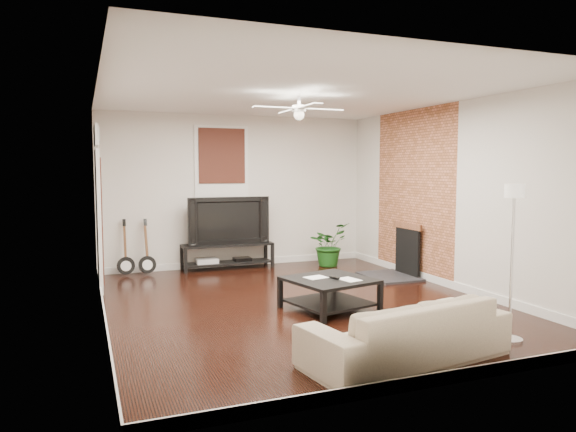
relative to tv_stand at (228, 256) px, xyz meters
name	(u,v)px	position (x,y,z in m)	size (l,w,h in m)	color
room	(299,200)	(0.26, -2.78, 1.17)	(5.01, 6.01, 2.81)	black
brick_accent	(413,194)	(2.75, -1.78, 1.17)	(0.02, 2.20, 2.80)	brown
fireplace	(398,250)	(2.46, -1.78, 0.23)	(0.80, 1.10, 0.92)	black
window_back	(222,161)	(-0.04, 0.19, 1.72)	(1.00, 0.06, 1.30)	#35120E
door_left	(99,206)	(-2.20, -0.88, 1.02)	(0.08, 1.00, 2.50)	white
tv_stand	(228,256)	(0.00, 0.00, 0.00)	(1.65, 0.44, 0.46)	black
tv	(227,220)	(0.00, 0.02, 0.66)	(1.48, 0.19, 0.85)	black
coffee_table	(329,294)	(0.49, -3.24, -0.03)	(0.97, 0.97, 0.41)	black
sofa	(406,330)	(0.37, -5.17, 0.07)	(2.03, 0.80, 0.59)	#BDA38E
floor_lamp	(512,263)	(1.72, -5.07, 0.60)	(0.27, 0.27, 1.66)	silver
potted_plant	(328,244)	(1.83, -0.41, 0.17)	(0.73, 0.63, 0.81)	#1A5317
guitar_left	(125,248)	(-1.78, -0.03, 0.25)	(0.30, 0.21, 0.97)	black
guitar_right	(147,247)	(-1.43, -0.06, 0.25)	(0.30, 0.21, 0.97)	black
ceiling_fan	(299,109)	(0.26, -2.78, 2.37)	(1.24, 1.24, 0.32)	white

